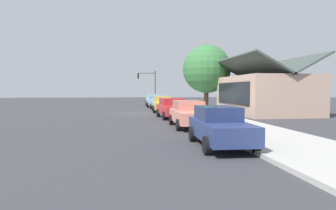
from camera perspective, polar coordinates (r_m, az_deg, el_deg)
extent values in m
plane|color=#38383D|center=(28.88, -6.12, -1.61)|extent=(120.00, 120.00, 0.00)
cube|color=#B2AFA8|center=(29.59, 4.78, -1.34)|extent=(60.00, 4.20, 0.16)
cube|color=#9ED1BC|center=(42.85, -2.86, 0.79)|extent=(4.39, 2.05, 0.70)
cube|color=#86B1A0|center=(43.26, -2.89, 1.65)|extent=(2.14, 1.72, 0.56)
cylinder|color=black|center=(41.59, -1.50, 0.25)|extent=(0.67, 0.25, 0.66)
cylinder|color=black|center=(41.50, -4.06, 0.23)|extent=(0.67, 0.25, 0.66)
cylinder|color=black|center=(44.25, -1.74, 0.41)|extent=(0.67, 0.25, 0.66)
cylinder|color=black|center=(44.17, -4.14, 0.40)|extent=(0.67, 0.25, 0.66)
cube|color=#8CB7E0|center=(36.90, -2.11, 0.45)|extent=(4.57, 2.06, 0.70)
cube|color=#779CBE|center=(37.32, -2.22, 1.44)|extent=(2.24, 1.71, 0.56)
cylinder|color=black|center=(35.71, -0.33, -0.20)|extent=(0.67, 0.26, 0.66)
cylinder|color=black|center=(35.42, -3.19, -0.23)|extent=(0.67, 0.26, 0.66)
cylinder|color=black|center=(38.44, -1.12, 0.03)|extent=(0.67, 0.26, 0.66)
cylinder|color=black|center=(38.16, -3.78, 0.00)|extent=(0.67, 0.26, 0.66)
cube|color=gold|center=(30.66, -1.01, -0.06)|extent=(4.41, 2.02, 0.70)
cube|color=gold|center=(31.06, -1.07, 1.14)|extent=(2.15, 1.70, 0.56)
cylinder|color=black|center=(29.43, 0.97, -0.87)|extent=(0.67, 0.25, 0.66)
cylinder|color=black|center=(29.28, -2.59, -0.89)|extent=(0.67, 0.25, 0.66)
cylinder|color=black|center=(32.10, 0.43, -0.55)|extent=(0.67, 0.25, 0.66)
cylinder|color=black|center=(31.96, -2.82, -0.57)|extent=(0.67, 0.25, 0.66)
cube|color=red|center=(24.02, 0.87, -0.89)|extent=(4.83, 2.10, 0.70)
cube|color=#A9272B|center=(24.45, 0.64, 0.66)|extent=(2.36, 1.75, 0.56)
cylinder|color=black|center=(22.83, 3.91, -1.97)|extent=(0.67, 0.25, 0.66)
cylinder|color=black|center=(22.43, -0.71, -2.05)|extent=(0.67, 0.25, 0.66)
cylinder|color=black|center=(25.68, 2.24, -1.42)|extent=(0.67, 0.25, 0.66)
cylinder|color=black|center=(25.33, -1.88, -1.48)|extent=(0.67, 0.25, 0.66)
cube|color=#EA8C75|center=(18.28, 4.07, -2.10)|extent=(4.73, 1.88, 0.70)
cube|color=tan|center=(18.70, 3.80, -0.05)|extent=(2.28, 1.63, 0.56)
cylinder|color=black|center=(17.11, 8.04, -3.64)|extent=(0.66, 0.23, 0.66)
cylinder|color=black|center=(16.72, 1.98, -3.77)|extent=(0.66, 0.23, 0.66)
cylinder|color=black|center=(19.93, 5.82, -2.70)|extent=(0.66, 0.23, 0.66)
cylinder|color=black|center=(19.59, 0.61, -2.78)|extent=(0.66, 0.23, 0.66)
cube|color=navy|center=(12.21, 9.84, -4.64)|extent=(4.50, 1.88, 0.70)
cube|color=navy|center=(12.57, 9.31, -1.54)|extent=(2.18, 1.60, 0.56)
cylinder|color=black|center=(11.26, 16.06, -7.16)|extent=(0.67, 0.24, 0.66)
cylinder|color=black|center=(10.73, 7.37, -7.57)|extent=(0.67, 0.24, 0.66)
cylinder|color=black|center=(13.82, 11.73, -5.24)|extent=(0.67, 0.24, 0.66)
cylinder|color=black|center=(13.39, 4.60, -5.45)|extent=(0.67, 0.24, 0.66)
cube|color=tan|center=(29.76, 17.77, 1.80)|extent=(9.82, 6.26, 3.53)
cube|color=black|center=(28.52, 12.03, 2.19)|extent=(7.86, 0.08, 1.98)
cube|color=#3F4C47|center=(29.18, 15.06, 6.93)|extent=(10.42, 3.43, 1.92)
cube|color=#3F4C47|center=(30.54, 20.51, 6.66)|extent=(10.42, 3.43, 1.92)
cylinder|color=brown|center=(34.67, 7.29, 1.71)|extent=(0.44, 0.44, 3.11)
sphere|color=#38753D|center=(34.74, 7.32, 6.75)|extent=(5.45, 5.45, 5.45)
cylinder|color=#383833|center=(46.77, -2.44, 3.33)|extent=(0.14, 0.14, 5.20)
cylinder|color=#383833|center=(46.73, -4.04, 6.02)|extent=(0.10, 2.60, 0.10)
cube|color=black|center=(46.64, -5.64, 5.47)|extent=(0.28, 0.24, 0.80)
sphere|color=red|center=(46.80, -5.65, 5.78)|extent=(0.16, 0.16, 0.16)
sphere|color=yellow|center=(46.79, -5.64, 5.46)|extent=(0.16, 0.16, 0.16)
sphere|color=green|center=(46.78, -5.64, 5.14)|extent=(0.16, 0.16, 0.16)
cylinder|color=brown|center=(35.40, 6.99, 5.29)|extent=(0.24, 0.24, 7.50)
cube|color=brown|center=(35.67, 7.03, 10.36)|extent=(1.80, 0.12, 0.12)
cylinder|color=red|center=(23.60, 4.59, -1.56)|extent=(0.22, 0.22, 0.55)
sphere|color=red|center=(23.58, 4.59, -0.72)|extent=(0.18, 0.18, 0.18)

